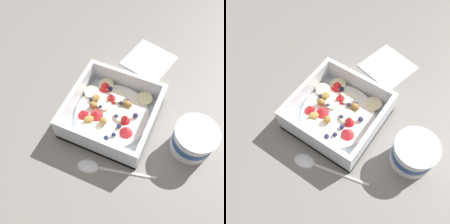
# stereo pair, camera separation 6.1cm
# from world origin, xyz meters

# --- Properties ---
(ground_plane) EXTENTS (2.40, 2.40, 0.00)m
(ground_plane) POSITION_xyz_m (0.00, 0.00, 0.00)
(ground_plane) COLOR gray
(fruit_bowl) EXTENTS (0.20, 0.20, 0.07)m
(fruit_bowl) POSITION_xyz_m (0.01, 0.01, 0.02)
(fruit_bowl) COLOR white
(fruit_bowl) RESTS_ON ground
(spoon) EXTENTS (0.06, 0.17, 0.01)m
(spoon) POSITION_xyz_m (0.14, 0.04, 0.00)
(spoon) COLOR silver
(spoon) RESTS_ON ground
(yogurt_cup) EXTENTS (0.09, 0.09, 0.07)m
(yogurt_cup) POSITION_xyz_m (0.01, 0.21, 0.04)
(yogurt_cup) COLOR white
(yogurt_cup) RESTS_ON ground
(folded_napkin) EXTENTS (0.14, 0.14, 0.01)m
(folded_napkin) POSITION_xyz_m (-0.20, 0.04, 0.00)
(folded_napkin) COLOR silver
(folded_napkin) RESTS_ON ground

